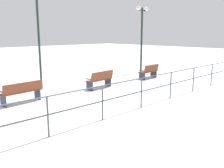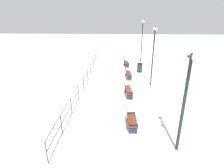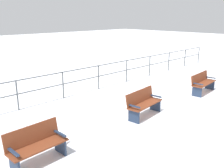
{
  "view_description": "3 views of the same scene",
  "coord_description": "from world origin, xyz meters",
  "px_view_note": "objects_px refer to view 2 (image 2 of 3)",
  "views": [
    {
      "loc": [
        -9.59,
        6.2,
        2.81
      ],
      "look_at": [
        -2.29,
        -0.84,
        0.72
      ],
      "focal_mm": 40.0,
      "sensor_mm": 36.0,
      "label": 1
    },
    {
      "loc": [
        -0.8,
        -14.67,
        5.94
      ],
      "look_at": [
        -1.38,
        -1.54,
        0.74
      ],
      "focal_mm": 29.02,
      "sensor_mm": 36.0,
      "label": 2
    },
    {
      "loc": [
        4.9,
        -8.52,
        3.43
      ],
      "look_at": [
        -2.27,
        -1.53,
        0.64
      ],
      "focal_mm": 39.79,
      "sensor_mm": 36.0,
      "label": 3
    }
  ],
  "objects_px": {
    "bench_fourth": "(126,63)",
    "lamppost_near": "(187,85)",
    "bench_nearest": "(131,120)",
    "lamppost_far": "(142,33)",
    "lamppost_middle": "(153,49)",
    "bench_third": "(128,73)",
    "bench_second": "(128,90)",
    "trash_bin": "(140,68)"
  },
  "relations": [
    {
      "from": "bench_fourth",
      "to": "lamppost_near",
      "type": "bearing_deg",
      "value": -89.29
    },
    {
      "from": "bench_nearest",
      "to": "bench_fourth",
      "type": "height_order",
      "value": "bench_fourth"
    },
    {
      "from": "bench_fourth",
      "to": "lamppost_far",
      "type": "bearing_deg",
      "value": 41.44
    },
    {
      "from": "bench_nearest",
      "to": "lamppost_middle",
      "type": "height_order",
      "value": "lamppost_middle"
    },
    {
      "from": "bench_third",
      "to": "lamppost_middle",
      "type": "height_order",
      "value": "lamppost_middle"
    },
    {
      "from": "bench_third",
      "to": "lamppost_far",
      "type": "height_order",
      "value": "lamppost_far"
    },
    {
      "from": "bench_nearest",
      "to": "lamppost_middle",
      "type": "distance_m",
      "value": 7.11
    },
    {
      "from": "bench_nearest",
      "to": "lamppost_near",
      "type": "xyz_separation_m",
      "value": [
        2.06,
        -1.7,
        2.77
      ]
    },
    {
      "from": "lamppost_near",
      "to": "lamppost_middle",
      "type": "xyz_separation_m",
      "value": [
        0.0,
        7.94,
        -0.05
      ]
    },
    {
      "from": "bench_second",
      "to": "bench_fourth",
      "type": "height_order",
      "value": "bench_second"
    },
    {
      "from": "bench_nearest",
      "to": "bench_second",
      "type": "bearing_deg",
      "value": 87.94
    },
    {
      "from": "bench_third",
      "to": "lamppost_near",
      "type": "bearing_deg",
      "value": -83.3
    },
    {
      "from": "bench_second",
      "to": "bench_fourth",
      "type": "bearing_deg",
      "value": 83.38
    },
    {
      "from": "lamppost_near",
      "to": "lamppost_middle",
      "type": "bearing_deg",
      "value": 90.0
    },
    {
      "from": "bench_third",
      "to": "lamppost_middle",
      "type": "xyz_separation_m",
      "value": [
        1.92,
        -1.9,
        2.7
      ]
    },
    {
      "from": "bench_second",
      "to": "trash_bin",
      "type": "relative_size",
      "value": 1.68
    },
    {
      "from": "bench_nearest",
      "to": "trash_bin",
      "type": "distance_m",
      "value": 10.16
    },
    {
      "from": "lamppost_near",
      "to": "trash_bin",
      "type": "bearing_deg",
      "value": 92.84
    },
    {
      "from": "bench_second",
      "to": "lamppost_far",
      "type": "height_order",
      "value": "lamppost_far"
    },
    {
      "from": "bench_third",
      "to": "bench_fourth",
      "type": "height_order",
      "value": "bench_fourth"
    },
    {
      "from": "bench_nearest",
      "to": "bench_fourth",
      "type": "bearing_deg",
      "value": 87.41
    },
    {
      "from": "bench_fourth",
      "to": "bench_third",
      "type": "bearing_deg",
      "value": -96.33
    },
    {
      "from": "bench_second",
      "to": "bench_fourth",
      "type": "xyz_separation_m",
      "value": [
        0.07,
        8.14,
        -0.02
      ]
    },
    {
      "from": "lamppost_middle",
      "to": "lamppost_far",
      "type": "relative_size",
      "value": 0.96
    },
    {
      "from": "lamppost_middle",
      "to": "bench_third",
      "type": "bearing_deg",
      "value": 135.35
    },
    {
      "from": "bench_second",
      "to": "lamppost_middle",
      "type": "distance_m",
      "value": 4.04
    },
    {
      "from": "bench_nearest",
      "to": "bench_fourth",
      "type": "distance_m",
      "value": 12.21
    },
    {
      "from": "lamppost_near",
      "to": "trash_bin",
      "type": "height_order",
      "value": "lamppost_near"
    },
    {
      "from": "bench_fourth",
      "to": "lamppost_far",
      "type": "relative_size",
      "value": 0.28
    },
    {
      "from": "bench_nearest",
      "to": "lamppost_far",
      "type": "bearing_deg",
      "value": 79.59
    },
    {
      "from": "trash_bin",
      "to": "lamppost_far",
      "type": "bearing_deg",
      "value": 82.57
    },
    {
      "from": "lamppost_far",
      "to": "lamppost_near",
      "type": "bearing_deg",
      "value": -90.0
    },
    {
      "from": "bench_third",
      "to": "trash_bin",
      "type": "xyz_separation_m",
      "value": [
        1.34,
        1.91,
        0.01
      ]
    },
    {
      "from": "bench_third",
      "to": "lamppost_middle",
      "type": "bearing_deg",
      "value": -49.02
    },
    {
      "from": "bench_fourth",
      "to": "lamppost_near",
      "type": "height_order",
      "value": "lamppost_near"
    },
    {
      "from": "lamppost_far",
      "to": "trash_bin",
      "type": "relative_size",
      "value": 5.24
    },
    {
      "from": "lamppost_near",
      "to": "lamppost_far",
      "type": "distance_m",
      "value": 16.21
    },
    {
      "from": "lamppost_near",
      "to": "lamppost_middle",
      "type": "distance_m",
      "value": 7.94
    },
    {
      "from": "bench_third",
      "to": "bench_nearest",
      "type": "bearing_deg",
      "value": -95.33
    },
    {
      "from": "bench_nearest",
      "to": "lamppost_near",
      "type": "distance_m",
      "value": 3.85
    },
    {
      "from": "lamppost_far",
      "to": "trash_bin",
      "type": "bearing_deg",
      "value": -97.43
    },
    {
      "from": "bench_fourth",
      "to": "trash_bin",
      "type": "bearing_deg",
      "value": -64.09
    }
  ]
}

